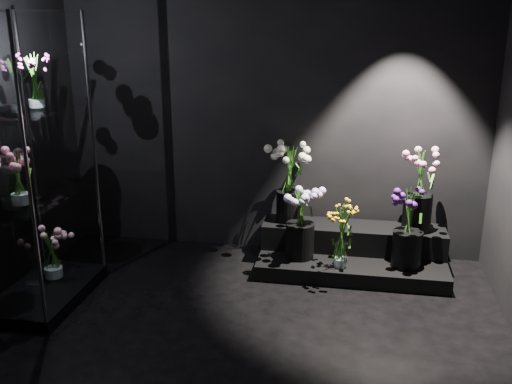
# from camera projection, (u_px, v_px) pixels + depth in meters

# --- Properties ---
(floor) EXTENTS (4.00, 4.00, 0.00)m
(floor) POSITION_uv_depth(u_px,v_px,m) (227.00, 361.00, 3.87)
(floor) COLOR black
(floor) RESTS_ON ground
(wall_back) EXTENTS (4.00, 0.00, 4.00)m
(wall_back) POSITION_uv_depth(u_px,v_px,m) (272.00, 109.00, 5.33)
(wall_back) COLOR black
(wall_back) RESTS_ON floor
(wall_front) EXTENTS (4.00, 0.00, 4.00)m
(wall_front) POSITION_uv_depth(u_px,v_px,m) (59.00, 338.00, 1.57)
(wall_front) COLOR black
(wall_front) RESTS_ON floor
(display_riser) EXTENTS (1.68, 0.75, 0.37)m
(display_riser) POSITION_uv_depth(u_px,v_px,m) (352.00, 251.00, 5.26)
(display_riser) COLOR black
(display_riser) RESTS_ON floor
(display_case) EXTENTS (0.62, 1.04, 2.28)m
(display_case) POSITION_uv_depth(u_px,v_px,m) (30.00, 165.00, 4.37)
(display_case) COLOR black
(display_case) RESTS_ON floor
(bouquet_orange_bells) EXTENTS (0.27, 0.27, 0.56)m
(bouquet_orange_bells) POSITION_uv_depth(u_px,v_px,m) (342.00, 236.00, 4.89)
(bouquet_orange_bells) COLOR white
(bouquet_orange_bells) RESTS_ON display_riser
(bouquet_lilac) EXTENTS (0.50, 0.50, 0.65)m
(bouquet_lilac) POSITION_uv_depth(u_px,v_px,m) (300.00, 218.00, 5.06)
(bouquet_lilac) COLOR black
(bouquet_lilac) RESTS_ON display_riser
(bouquet_purple) EXTENTS (0.45, 0.45, 0.70)m
(bouquet_purple) POSITION_uv_depth(u_px,v_px,m) (409.00, 224.00, 4.88)
(bouquet_purple) COLOR black
(bouquet_purple) RESTS_ON display_riser
(bouquet_cream_roses) EXTENTS (0.39, 0.39, 0.75)m
(bouquet_cream_roses) POSITION_uv_depth(u_px,v_px,m) (289.00, 177.00, 5.28)
(bouquet_cream_roses) COLOR black
(bouquet_cream_roses) RESTS_ON display_riser
(bouquet_pink_roses) EXTENTS (0.51, 0.51, 0.74)m
(bouquet_pink_roses) POSITION_uv_depth(u_px,v_px,m) (419.00, 185.00, 5.05)
(bouquet_pink_roses) COLOR black
(bouquet_pink_roses) RESTS_ON display_riser
(bouquet_case_pink) EXTENTS (0.42, 0.42, 0.40)m
(bouquet_case_pink) POSITION_uv_depth(u_px,v_px,m) (18.00, 176.00, 4.21)
(bouquet_case_pink) COLOR white
(bouquet_case_pink) RESTS_ON display_case
(bouquet_case_magenta) EXTENTS (0.23, 0.23, 0.41)m
(bouquet_case_magenta) POSITION_uv_depth(u_px,v_px,m) (34.00, 80.00, 4.33)
(bouquet_case_magenta) COLOR white
(bouquet_case_magenta) RESTS_ON display_case
(bouquet_case_base_pink) EXTENTS (0.40, 0.40, 0.48)m
(bouquet_case_base_pink) POSITION_uv_depth(u_px,v_px,m) (51.00, 249.00, 4.79)
(bouquet_case_base_pink) COLOR white
(bouquet_case_base_pink) RESTS_ON display_case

